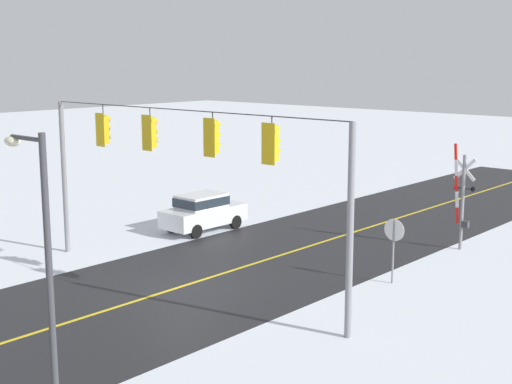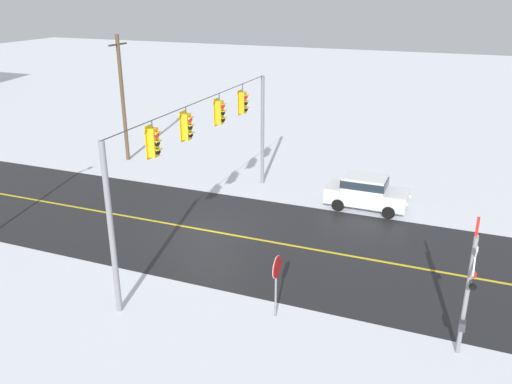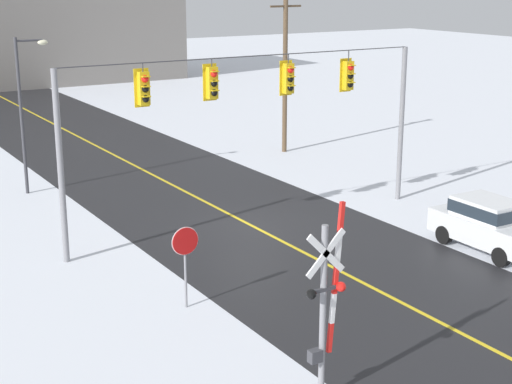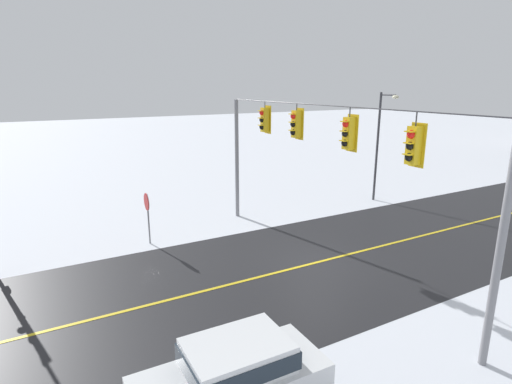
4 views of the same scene
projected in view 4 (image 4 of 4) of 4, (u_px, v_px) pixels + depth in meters
The scene contains 7 objects.
ground_plane at pixel (316, 263), 16.43m from camera, with size 160.00×160.00×0.00m, color silver.
road_asphalt at pixel (419, 237), 19.25m from camera, with size 9.00×80.00×0.01m, color black.
lane_centre_line at pixel (419, 237), 19.25m from camera, with size 0.14×72.00×0.01m, color gold.
signal_span at pixel (320, 154), 15.30m from camera, with size 14.20×0.47×6.22m.
stop_sign at pixel (147, 207), 18.01m from camera, with size 0.80×0.09×2.35m.
parked_car_white at pixel (233, 377), 8.65m from camera, with size 1.86×4.22×1.74m.
streetlamp_near at pixel (381, 137), 24.31m from camera, with size 1.39×0.28×6.50m.
Camera 4 is at (12.10, -9.46, 6.92)m, focal length 28.79 mm.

